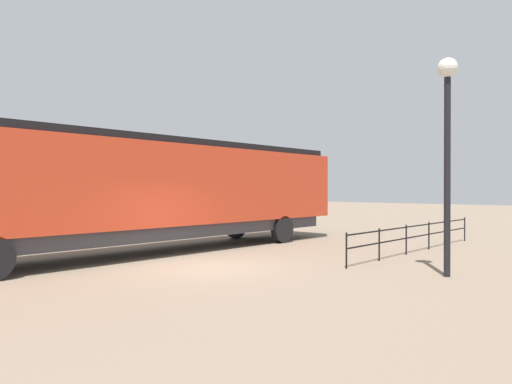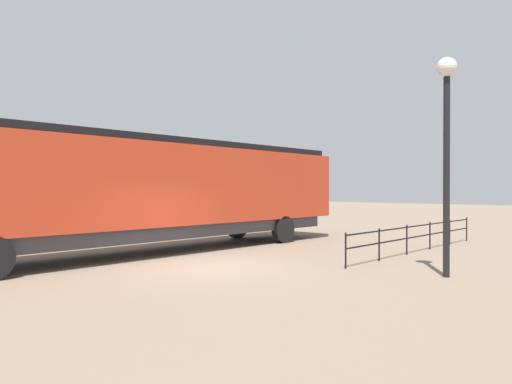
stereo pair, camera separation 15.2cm
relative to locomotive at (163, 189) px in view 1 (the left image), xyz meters
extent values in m
plane|color=#84705B|center=(3.72, -1.10, -2.22)|extent=(120.00, 120.00, 0.00)
cube|color=red|center=(0.00, -0.50, 0.12)|extent=(2.99, 17.07, 2.69)
cube|color=black|center=(0.00, 6.90, -0.28)|extent=(2.87, 2.26, 1.88)
cube|color=black|center=(0.00, -0.50, 1.59)|extent=(2.69, 16.39, 0.24)
cube|color=#38383D|center=(0.00, -0.50, -1.45)|extent=(2.69, 15.71, 0.45)
cylinder|color=black|center=(-1.35, 4.96, -1.67)|extent=(0.30, 1.10, 1.10)
cylinder|color=black|center=(1.35, 4.96, -1.67)|extent=(0.30, 1.10, 1.10)
cylinder|color=black|center=(9.09, 2.07, 0.33)|extent=(0.16, 0.16, 5.10)
sphere|color=silver|center=(9.09, 2.07, 3.03)|extent=(0.50, 0.50, 0.50)
cube|color=black|center=(6.60, 6.08, -1.30)|extent=(0.04, 9.41, 0.04)
cube|color=black|center=(6.60, 6.08, -1.67)|extent=(0.04, 9.41, 0.04)
cylinder|color=black|center=(6.60, 1.37, -1.72)|extent=(0.05, 0.05, 1.00)
cylinder|color=black|center=(6.60, 3.25, -1.72)|extent=(0.05, 0.05, 1.00)
cylinder|color=black|center=(6.60, 5.14, -1.72)|extent=(0.05, 0.05, 1.00)
cylinder|color=black|center=(6.60, 7.02, -1.72)|extent=(0.05, 0.05, 1.00)
cylinder|color=black|center=(6.60, 8.90, -1.72)|extent=(0.05, 0.05, 1.00)
cylinder|color=black|center=(6.60, 10.78, -1.72)|extent=(0.05, 0.05, 1.00)
camera|label=1|loc=(13.49, -9.81, -0.02)|focal=32.73mm
camera|label=2|loc=(13.61, -9.70, -0.02)|focal=32.73mm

